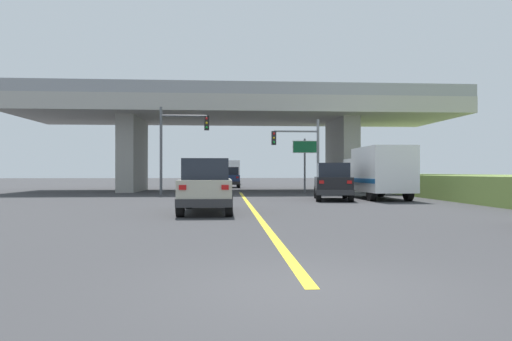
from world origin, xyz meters
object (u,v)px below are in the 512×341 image
suv_crossing (333,182)px  highway_sign (305,152)px  box_truck (378,172)px  semi_truck_distant (230,172)px  traffic_signal_nearside (302,147)px  sedan_oncoming (230,177)px  traffic_signal_farside (177,138)px  suv_lead (207,186)px

suv_crossing → highway_sign: 9.61m
box_truck → semi_truck_distant: semi_truck_distant is taller
traffic_signal_nearside → semi_truck_distant: 27.25m
semi_truck_distant → highway_sign: bearing=-77.6°
sedan_oncoming → semi_truck_distant: (0.18, 12.89, 0.55)m
sedan_oncoming → traffic_signal_farside: 15.56m
box_truck → suv_lead: bearing=-139.4°
traffic_signal_farside → highway_sign: 9.82m
suv_lead → traffic_signal_farside: size_ratio=0.81×
semi_truck_distant → traffic_signal_nearside: bearing=-80.0°
traffic_signal_nearside → traffic_signal_farside: traffic_signal_farside is taller
suv_lead → box_truck: size_ratio=0.75×
suv_lead → traffic_signal_nearside: bearing=67.1°
sedan_oncoming → highway_sign: highway_sign is taller
sedan_oncoming → highway_sign: (5.53, -11.54, 2.00)m
suv_lead → traffic_signal_nearside: size_ratio=0.91×
suv_crossing → traffic_signal_farside: (-9.09, 6.06, 2.78)m
box_truck → semi_truck_distant: bearing=103.7°
box_truck → sedan_oncoming: size_ratio=1.42×
suv_lead → semi_truck_distant: size_ratio=0.74×
suv_crossing → sedan_oncoming: 21.62m
suv_lead → box_truck: 12.39m
sedan_oncoming → traffic_signal_farside: traffic_signal_farside is taller
suv_crossing → highway_sign: bearing=98.7°
suv_lead → traffic_signal_nearside: (6.06, 14.34, 2.26)m
box_truck → traffic_signal_nearside: traffic_signal_nearside is taller
suv_lead → traffic_signal_nearside: traffic_signal_nearside is taller
suv_lead → highway_sign: highway_sign is taller
traffic_signal_nearside → suv_crossing: bearing=-85.7°
highway_sign → sedan_oncoming: bearing=115.6°
traffic_signal_nearside → highway_sign: bearing=74.7°
highway_sign → box_truck: bearing=-72.7°
traffic_signal_nearside → semi_truck_distant: (-4.71, 26.79, -1.70)m
suv_lead → highway_sign: (6.71, 16.70, 2.00)m
box_truck → highway_sign: 9.17m
suv_crossing → sedan_oncoming: size_ratio=1.02×
traffic_signal_nearside → highway_sign: size_ratio=1.29×
traffic_signal_farside → box_truck: bearing=-24.1°
box_truck → highway_sign: bearing=107.3°
suv_crossing → semi_truck_distant: bearing=108.2°
box_truck → traffic_signal_nearside: (-3.34, 6.29, 1.72)m
traffic_signal_nearside → semi_truck_distant: bearing=100.0°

